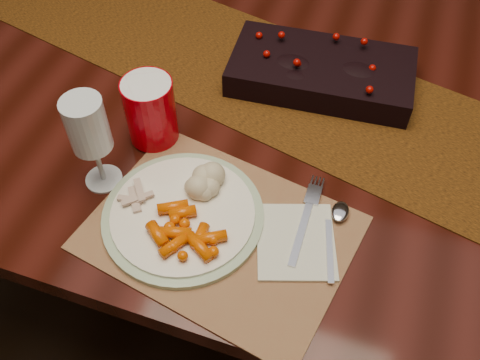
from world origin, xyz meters
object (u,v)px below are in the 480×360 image
(dining_table, at_px, (261,205))
(baby_carrots, at_px, (187,230))
(placemat_main, at_px, (220,232))
(mashed_potatoes, at_px, (204,179))
(dinner_plate, at_px, (183,215))
(turkey_shreds, at_px, (138,196))
(napkin, at_px, (296,241))
(wine_glass, at_px, (93,144))
(centerpiece, at_px, (322,68))
(red_cup, at_px, (150,111))

(dining_table, height_order, baby_carrots, baby_carrots)
(placemat_main, bearing_deg, mashed_potatoes, 138.89)
(dinner_plate, bearing_deg, turkey_shreds, 179.53)
(mashed_potatoes, distance_m, napkin, 0.18)
(placemat_main, height_order, dinner_plate, dinner_plate)
(placemat_main, bearing_deg, dining_table, 105.40)
(baby_carrots, height_order, wine_glass, wine_glass)
(centerpiece, relative_size, baby_carrots, 3.49)
(dinner_plate, distance_m, baby_carrots, 0.04)
(centerpiece, height_order, baby_carrots, centerpiece)
(placemat_main, xyz_separation_m, dinner_plate, (-0.07, 0.01, 0.01))
(dining_table, xyz_separation_m, centerpiece, (0.09, 0.06, 0.41))
(centerpiece, relative_size, placemat_main, 0.88)
(dining_table, distance_m, napkin, 0.51)
(placemat_main, bearing_deg, wine_glass, -178.66)
(napkin, bearing_deg, mashed_potatoes, 146.88)
(red_cup, bearing_deg, turkey_shreds, -74.01)
(baby_carrots, bearing_deg, centerpiece, 75.75)
(dinner_plate, xyz_separation_m, napkin, (0.18, 0.01, -0.00))
(placemat_main, height_order, turkey_shreds, turkey_shreds)
(dinner_plate, distance_m, napkin, 0.18)
(dining_table, relative_size, mashed_potatoes, 24.13)
(dining_table, height_order, centerpiece, centerpiece)
(mashed_potatoes, height_order, wine_glass, wine_glass)
(centerpiece, height_order, placemat_main, centerpiece)
(centerpiece, relative_size, wine_glass, 1.95)
(turkey_shreds, bearing_deg, wine_glass, 159.99)
(dining_table, relative_size, turkey_shreds, 23.70)
(baby_carrots, height_order, red_cup, red_cup)
(baby_carrots, relative_size, turkey_shreds, 1.31)
(baby_carrots, height_order, napkin, baby_carrots)
(red_cup, bearing_deg, baby_carrots, -52.57)
(dining_table, relative_size, napkin, 13.07)
(dining_table, xyz_separation_m, red_cup, (-0.16, -0.18, 0.44))
(dinner_plate, xyz_separation_m, wine_glass, (-0.16, 0.03, 0.08))
(dining_table, bearing_deg, wine_glass, -123.40)
(placemat_main, relative_size, baby_carrots, 3.97)
(red_cup, bearing_deg, mashed_potatoes, -34.77)
(placemat_main, distance_m, wine_glass, 0.24)
(placemat_main, bearing_deg, napkin, 20.59)
(mashed_potatoes, bearing_deg, napkin, -14.64)
(mashed_potatoes, height_order, turkey_shreds, mashed_potatoes)
(mashed_potatoes, bearing_deg, placemat_main, -51.86)
(placemat_main, bearing_deg, dinner_plate, -174.82)
(dining_table, relative_size, placemat_main, 4.54)
(placemat_main, height_order, napkin, napkin)
(centerpiece, distance_m, red_cup, 0.34)
(centerpiece, height_order, napkin, centerpiece)
(placemat_main, relative_size, red_cup, 3.28)
(turkey_shreds, xyz_separation_m, napkin, (0.26, 0.01, -0.02))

